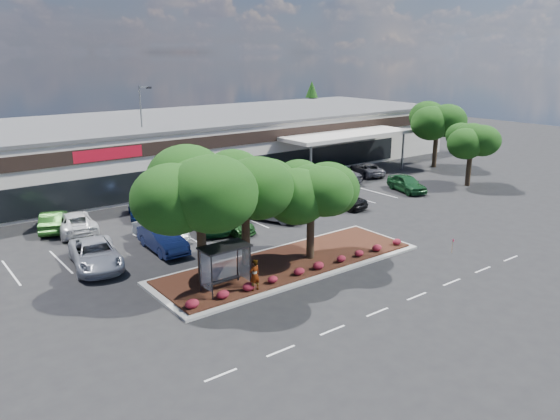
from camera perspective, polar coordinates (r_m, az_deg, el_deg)
ground at (r=33.67m, az=7.92°, el=-6.97°), size 160.00×160.00×0.00m
retail_store at (r=60.64m, az=-15.31°, el=6.11°), size 80.40×25.20×6.25m
landscape_island at (r=35.13m, az=0.96°, el=-5.58°), size 18.00×6.00×0.26m
lane_markings at (r=41.06m, az=-2.56°, el=-2.51°), size 33.12×20.06×0.01m
shrub_row at (r=33.49m, az=3.21°, el=-6.02°), size 17.00×0.80×0.50m
bus_shelter at (r=30.61m, az=-5.92°, el=-4.65°), size 2.75×1.55×2.59m
island_tree_west at (r=31.04m, az=-8.31°, el=-0.74°), size 7.20×7.20×7.89m
island_tree_mid at (r=33.43m, az=-3.65°, el=0.12°), size 6.60×6.60×7.32m
island_tree_east at (r=34.72m, az=3.24°, el=0.04°), size 5.80×5.80×6.50m
tree_east_near at (r=58.52m, az=19.25°, el=5.53°), size 5.60×5.60×6.51m
tree_east_far at (r=67.01m, az=16.01°, el=7.53°), size 6.40×6.40×7.62m
conifer_north_east at (r=86.84m, az=3.31°, el=10.42°), size 3.96×3.96×9.00m
person_waiting at (r=30.66m, az=-2.67°, el=-6.80°), size 0.70×0.48×1.84m
light_pole at (r=54.67m, az=-14.01°, el=6.59°), size 1.43×0.63×10.14m
survey_stake at (r=38.81m, az=17.59°, el=-3.42°), size 0.08×0.14×0.99m
car_0 at (r=36.55m, az=-18.72°, el=-4.41°), size 3.80×6.39×1.66m
car_1 at (r=38.25m, az=-12.15°, el=-2.96°), size 1.97×5.20×1.69m
car_2 at (r=40.49m, az=-12.37°, el=-2.03°), size 2.76×4.85×1.51m
car_3 at (r=42.05m, az=-7.36°, el=-1.10°), size 4.05×5.96×1.52m
car_4 at (r=41.53m, az=-5.39°, el=-1.39°), size 2.95×4.91×1.33m
car_5 at (r=44.10m, az=-0.84°, el=-0.03°), size 3.79×5.42×1.69m
car_6 at (r=48.17m, az=6.33°, el=1.28°), size 2.99×5.32×1.71m
car_7 at (r=50.73m, az=5.24°, el=1.98°), size 2.52×4.75×1.54m
car_8 at (r=54.75m, az=13.10°, el=2.73°), size 3.21×5.18×1.64m
car_9 at (r=45.08m, az=-22.63°, el=-1.05°), size 3.23×4.93×1.53m
car_10 at (r=44.04m, az=-20.69°, el=-1.20°), size 3.30×5.96×1.58m
car_11 at (r=46.48m, az=-14.41°, el=0.18°), size 3.11×4.74×1.50m
car_12 at (r=47.41m, az=-8.74°, el=0.74°), size 1.88×4.30×1.38m
car_13 at (r=53.83m, az=-3.59°, el=2.80°), size 2.44×4.54×1.47m
car_14 at (r=54.57m, az=0.65°, el=2.94°), size 3.43×4.95×1.33m
car_15 at (r=54.26m, az=1.84°, el=3.02°), size 3.64×5.15×1.63m
car_16 at (r=57.41m, az=5.66°, el=3.71°), size 2.98×6.15×1.69m
car_17 at (r=61.21m, az=9.02°, el=4.22°), size 3.74×5.44×1.38m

